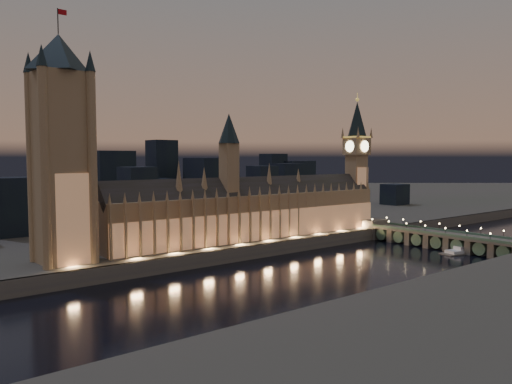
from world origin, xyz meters
TOP-DOWN VIEW (x-y plane):
  - ground_plane at (0.00, 0.00)m, footprint 2000.00×2000.00m
  - north_bank at (0.00, 520.00)m, footprint 2000.00×960.00m
  - embankment_wall at (0.00, 41.00)m, footprint 2000.00×2.50m
  - palace_of_westminster at (8.67, 61.75)m, footprint 202.00×24.77m
  - victoria_tower at (-110.00, 61.92)m, footprint 31.68×31.68m
  - elizabeth_tower at (108.00, 61.92)m, footprint 18.00×18.00m
  - westminster_bridge at (108.35, -3.45)m, footprint 17.79×113.00m
  - river_boat at (110.19, -28.41)m, footprint 43.57×20.20m
  - city_backdrop at (30.42, 247.02)m, footprint 495.67×215.63m

SIDE VIEW (x-z plane):
  - ground_plane at x=0.00m, z-range 0.00..0.00m
  - river_boat at x=110.19m, z-range -0.69..3.81m
  - north_bank at x=0.00m, z-range 0.00..8.00m
  - embankment_wall at x=0.00m, z-range 0.00..8.00m
  - westminster_bridge at x=108.35m, z-range -1.96..13.94m
  - palace_of_westminster at x=8.67m, z-range -12.63..65.37m
  - city_backdrop at x=30.42m, z-range -6.78..66.78m
  - elizabeth_tower at x=108.00m, z-range 13.53..113.26m
  - victoria_tower at x=-110.00m, z-range 7.56..129.74m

